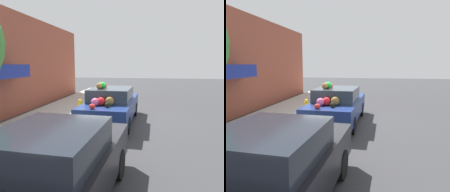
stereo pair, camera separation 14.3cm
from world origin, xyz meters
The scene contains 6 objects.
ground_plane centered at (0.00, 0.00, 0.00)m, with size 60.00×60.00×0.00m, color #38383A.
sidewalk_curb centered at (0.00, 2.70, 0.07)m, with size 24.00×3.20×0.14m.
building_facade centered at (-0.04, 4.92, 2.47)m, with size 18.00×1.20×4.97m.
fire_hydrant centered at (0.74, 1.69, 0.48)m, with size 0.20×0.20×0.70m.
art_car centered at (-0.04, 0.04, 0.78)m, with size 4.64×1.95×1.76m.
parked_car_plain centered at (-5.81, -0.02, 0.78)m, with size 4.20×1.95×1.51m.
Camera 2 is at (-8.92, -1.64, 2.46)m, focal length 35.00 mm.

